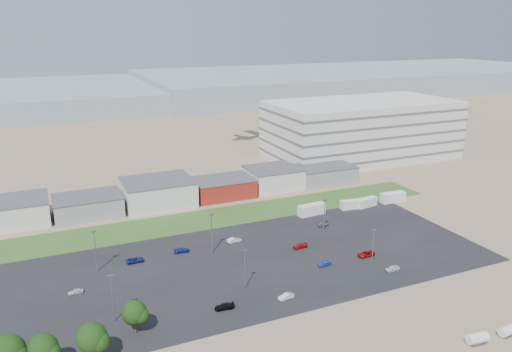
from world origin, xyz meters
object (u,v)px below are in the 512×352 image
parked_car_6 (182,250)px  parked_car_9 (135,260)px  parked_car_2 (392,268)px  parked_car_11 (234,240)px  parked_car_13 (286,296)px  storage_tank_nw (477,338)px  parked_car_0 (366,254)px  box_trailer_a (312,210)px  parked_car_1 (325,264)px  parked_car_12 (300,246)px  parked_car_8 (323,224)px  parked_car_3 (224,306)px  parked_car_5 (76,292)px

parked_car_6 → parked_car_9: parked_car_9 is taller
parked_car_2 → parked_car_11: bearing=-135.2°
parked_car_11 → parked_car_13: size_ratio=1.08×
parked_car_6 → parked_car_2: bearing=-119.3°
parked_car_2 → storage_tank_nw: bearing=-6.3°
storage_tank_nw → parked_car_0: (3.05, 38.34, -0.54)m
parked_car_0 → parked_car_11: size_ratio=1.15×
parked_car_9 → box_trailer_a: bearing=-80.4°
parked_car_1 → parked_car_12: bearing=-179.1°
box_trailer_a → parked_car_11: 30.87m
parked_car_2 → parked_car_8: size_ratio=1.06×
parked_car_8 → parked_car_9: (-54.61, -1.18, 0.02)m
parked_car_3 → parked_car_5: (-27.54, 18.82, -0.05)m
parked_car_6 → parked_car_11: bearing=-83.1°
parked_car_5 → parked_car_11: (41.59, 11.24, 0.10)m
box_trailer_a → parked_car_9: (-56.19, -10.67, -1.04)m
parked_car_0 → parked_car_3: 42.32m
parked_car_2 → parked_car_5: parked_car_2 is taller
parked_car_2 → parked_car_12: (-14.09, 20.11, -0.02)m
parked_car_12 → parked_car_6: bearing=-111.0°
parked_car_2 → parked_car_11: 41.77m
parked_car_12 → parked_car_9: bearing=-104.5°
storage_tank_nw → parked_car_13: bearing=131.5°
parked_car_0 → parked_car_13: parked_car_0 is taller
storage_tank_nw → parked_car_3: bearing=142.2°
parked_car_9 → parked_car_6: bearing=-87.0°
parked_car_1 → parked_car_2: bearing=54.6°
parked_car_6 → parked_car_9: bearing=99.8°
parked_car_3 → parked_car_6: size_ratio=1.01×
parked_car_13 → parked_car_12: bearing=137.6°
parked_car_5 → parked_car_6: parked_car_6 is taller
parked_car_1 → parked_car_5: size_ratio=1.07×
parked_car_1 → parked_car_6: bearing=-128.1°
parked_car_9 → parked_car_0: bearing=-111.6°
parked_car_0 → parked_car_1: parked_car_0 is taller
parked_car_12 → parked_car_13: parked_car_13 is taller
parked_car_13 → parked_car_0: bearing=102.7°
parked_car_1 → parked_car_9: 46.65m
box_trailer_a → parked_car_3: box_trailer_a is taller
box_trailer_a → parked_car_2: size_ratio=2.43×
parked_car_2 → parked_car_9: bearing=-116.2°
parked_car_6 → parked_car_12: (29.15, -10.09, 0.00)m
parked_car_5 → parked_car_9: 17.84m
parked_car_1 → parked_car_5: parked_car_1 is taller
parked_car_3 → parked_car_12: parked_car_3 is taller
parked_car_6 → parked_car_8: bearing=-84.0°
storage_tank_nw → parked_car_13: storage_tank_nw is taller
box_trailer_a → parked_car_9: size_ratio=2.02×
parked_car_13 → parked_car_1: bearing=115.2°
parked_car_9 → parked_car_12: bearing=-103.7°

